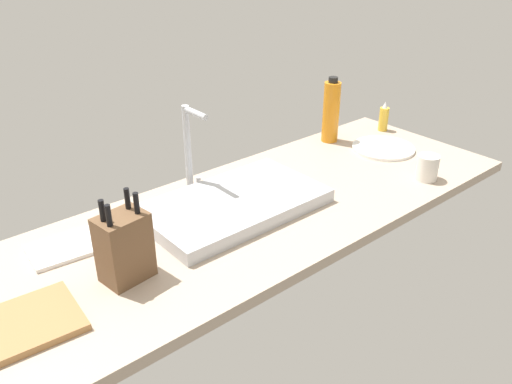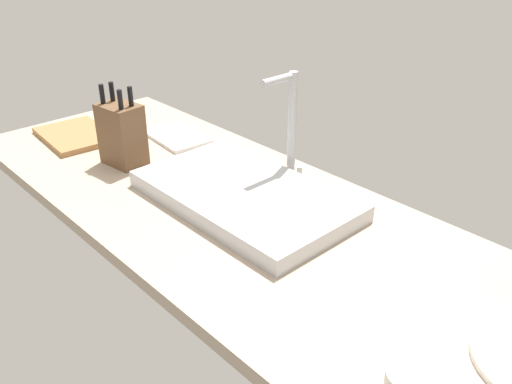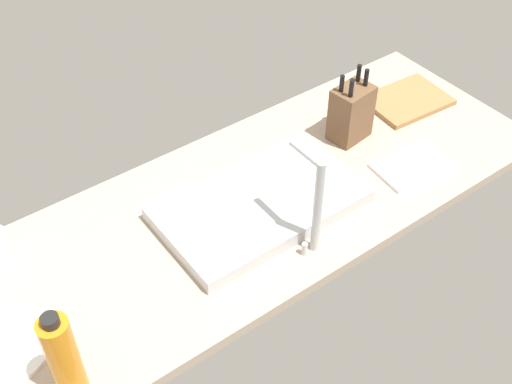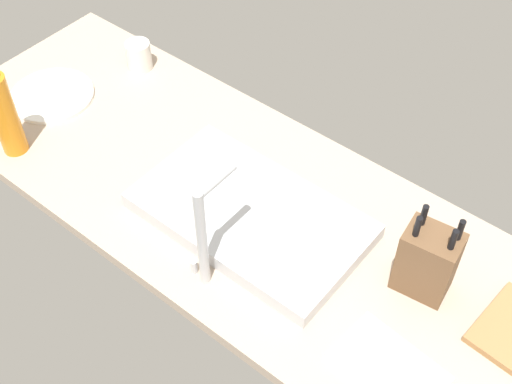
{
  "view_description": "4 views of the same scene",
  "coord_description": "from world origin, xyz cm",
  "px_view_note": "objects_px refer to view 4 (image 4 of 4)",
  "views": [
    {
      "loc": [
        -94.75,
        -113.28,
        87.14
      ],
      "look_at": [
        -0.26,
        -2.05,
        10.97
      ],
      "focal_mm": 37.21,
      "sensor_mm": 36.0,
      "label": 1
    },
    {
      "loc": [
        87.72,
        -77.83,
        72.54
      ],
      "look_at": [
        1.09,
        2.66,
        9.29
      ],
      "focal_mm": 37.85,
      "sensor_mm": 36.0,
      "label": 2
    },
    {
      "loc": [
        75.41,
        109.71,
        136.41
      ],
      "look_at": [
        -2.23,
        4.91,
        12.63
      ],
      "focal_mm": 46.17,
      "sensor_mm": 36.0,
      "label": 3
    },
    {
      "loc": [
        -74.22,
        87.73,
        136.36
      ],
      "look_at": [
        -3.27,
        0.08,
        10.41
      ],
      "focal_mm": 47.77,
      "sensor_mm": 36.0,
      "label": 4
    }
  ],
  "objects_px": {
    "sink_basin": "(251,216)",
    "dinner_plate": "(52,95)",
    "faucet": "(204,230)",
    "coffee_mug": "(139,56)",
    "knife_block": "(427,261)",
    "water_bottle": "(4,114)",
    "dish_towel": "(389,367)"
  },
  "relations": [
    {
      "from": "knife_block",
      "to": "dinner_plate",
      "type": "relative_size",
      "value": 0.96
    },
    {
      "from": "faucet",
      "to": "knife_block",
      "type": "bearing_deg",
      "value": -143.98
    },
    {
      "from": "knife_block",
      "to": "water_bottle",
      "type": "relative_size",
      "value": 0.89
    },
    {
      "from": "sink_basin",
      "to": "knife_block",
      "type": "xyz_separation_m",
      "value": [
        -0.43,
        -0.1,
        0.07
      ]
    },
    {
      "from": "knife_block",
      "to": "dinner_plate",
      "type": "distance_m",
      "value": 1.2
    },
    {
      "from": "faucet",
      "to": "coffee_mug",
      "type": "height_order",
      "value": "faucet"
    },
    {
      "from": "knife_block",
      "to": "dish_towel",
      "type": "xyz_separation_m",
      "value": [
        -0.06,
        0.23,
        -0.09
      ]
    },
    {
      "from": "dish_towel",
      "to": "sink_basin",
      "type": "bearing_deg",
      "value": -14.79
    },
    {
      "from": "sink_basin",
      "to": "coffee_mug",
      "type": "height_order",
      "value": "coffee_mug"
    },
    {
      "from": "sink_basin",
      "to": "faucet",
      "type": "height_order",
      "value": "faucet"
    },
    {
      "from": "knife_block",
      "to": "dish_towel",
      "type": "relative_size",
      "value": 1.04
    },
    {
      "from": "dish_towel",
      "to": "coffee_mug",
      "type": "distance_m",
      "value": 1.22
    },
    {
      "from": "water_bottle",
      "to": "dinner_plate",
      "type": "height_order",
      "value": "water_bottle"
    },
    {
      "from": "dish_towel",
      "to": "coffee_mug",
      "type": "bearing_deg",
      "value": -18.95
    },
    {
      "from": "water_bottle",
      "to": "coffee_mug",
      "type": "xyz_separation_m",
      "value": [
        -0.01,
        -0.47,
        -0.08
      ]
    },
    {
      "from": "knife_block",
      "to": "coffee_mug",
      "type": "distance_m",
      "value": 1.11
    },
    {
      "from": "knife_block",
      "to": "water_bottle",
      "type": "xyz_separation_m",
      "value": [
        1.1,
        0.31,
        0.03
      ]
    },
    {
      "from": "sink_basin",
      "to": "water_bottle",
      "type": "xyz_separation_m",
      "value": [
        0.67,
        0.21,
        0.11
      ]
    },
    {
      "from": "coffee_mug",
      "to": "sink_basin",
      "type": "bearing_deg",
      "value": 158.14
    },
    {
      "from": "dish_towel",
      "to": "coffee_mug",
      "type": "xyz_separation_m",
      "value": [
        1.15,
        -0.39,
        0.04
      ]
    },
    {
      "from": "dinner_plate",
      "to": "knife_block",
      "type": "bearing_deg",
      "value": -175.18
    },
    {
      "from": "dinner_plate",
      "to": "coffee_mug",
      "type": "relative_size",
      "value": 2.75
    },
    {
      "from": "water_bottle",
      "to": "coffee_mug",
      "type": "height_order",
      "value": "water_bottle"
    },
    {
      "from": "knife_block",
      "to": "coffee_mug",
      "type": "bearing_deg",
      "value": -15.95
    },
    {
      "from": "dinner_plate",
      "to": "dish_towel",
      "type": "xyz_separation_m",
      "value": [
        -1.25,
        0.13,
        0.0
      ]
    },
    {
      "from": "knife_block",
      "to": "dinner_plate",
      "type": "bearing_deg",
      "value": -2.46
    },
    {
      "from": "coffee_mug",
      "to": "dish_towel",
      "type": "bearing_deg",
      "value": 161.05
    },
    {
      "from": "dish_towel",
      "to": "coffee_mug",
      "type": "relative_size",
      "value": 2.55
    },
    {
      "from": "water_bottle",
      "to": "dish_towel",
      "type": "distance_m",
      "value": 1.17
    },
    {
      "from": "faucet",
      "to": "coffee_mug",
      "type": "relative_size",
      "value": 3.36
    },
    {
      "from": "sink_basin",
      "to": "dinner_plate",
      "type": "xyz_separation_m",
      "value": [
        0.77,
        0.0,
        -0.02
      ]
    },
    {
      "from": "faucet",
      "to": "coffee_mug",
      "type": "bearing_deg",
      "value": -33.53
    }
  ]
}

